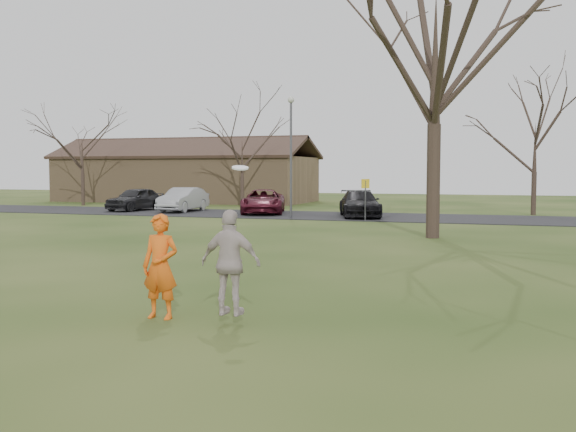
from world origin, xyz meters
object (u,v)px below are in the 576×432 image
(car_1, at_px, (183,200))
(building, at_px, (186,177))
(car_2, at_px, (263,201))
(car_0, at_px, (136,199))
(car_3, at_px, (360,203))
(player_defender, at_px, (160,266))
(catching_play, at_px, (231,262))
(lamp_post, at_px, (291,142))
(big_tree, at_px, (435,47))

(car_1, distance_m, building, 13.92)
(car_2, relative_size, building, 0.24)
(car_0, relative_size, car_3, 0.86)
(player_defender, distance_m, car_1, 28.67)
(catching_play, bearing_deg, car_3, 97.45)
(player_defender, bearing_deg, lamp_post, 102.84)
(car_0, relative_size, lamp_post, 0.66)
(car_0, height_order, catching_play, catching_play)
(player_defender, bearing_deg, catching_play, -3.89)
(catching_play, relative_size, big_tree, 0.17)
(building, bearing_deg, car_3, -38.03)
(car_2, xyz_separation_m, big_tree, (10.60, -10.35, 6.27))
(car_0, xyz_separation_m, car_1, (3.22, 0.05, 0.00))
(car_1, height_order, big_tree, big_tree)
(player_defender, bearing_deg, car_0, 122.34)
(player_defender, height_order, car_1, player_defender)
(car_0, distance_m, car_1, 3.22)
(car_0, xyz_separation_m, car_3, (14.19, -0.97, -0.01))
(catching_play, height_order, big_tree, big_tree)
(car_1, xyz_separation_m, catching_play, (14.20, -25.71, 0.28))
(car_0, bearing_deg, lamp_post, -5.99)
(building, bearing_deg, lamp_post, -47.91)
(car_3, bearing_deg, big_tree, -81.10)
(car_1, relative_size, catching_play, 1.77)
(car_3, height_order, big_tree, big_tree)
(building, xyz_separation_m, lamp_post, (14.00, -15.50, 2.04))
(car_2, bearing_deg, big_tree, -60.75)
(player_defender, height_order, lamp_post, lamp_post)
(player_defender, height_order, car_2, player_defender)
(car_0, xyz_separation_m, lamp_post, (11.02, -3.04, 3.22))
(player_defender, bearing_deg, car_3, 94.58)
(catching_play, bearing_deg, car_0, 124.16)
(car_2, bearing_deg, car_0, 162.24)
(catching_play, bearing_deg, big_tree, 83.96)
(player_defender, xyz_separation_m, catching_play, (1.34, -0.09, 0.14))
(car_0, relative_size, catching_play, 1.71)
(car_0, bearing_deg, big_tree, -19.55)
(player_defender, distance_m, car_0, 30.21)
(player_defender, xyz_separation_m, car_1, (-12.86, 25.62, -0.14))
(car_2, distance_m, building, 17.07)
(car_3, distance_m, big_tree, 12.42)
(car_3, height_order, building, building)
(car_3, distance_m, lamp_post, 4.98)
(car_1, distance_m, lamp_post, 8.99)
(player_defender, relative_size, building, 0.09)
(car_2, bearing_deg, catching_play, -86.97)
(car_2, bearing_deg, car_1, 160.92)
(car_2, distance_m, big_tree, 16.09)
(player_defender, xyz_separation_m, car_3, (-1.89, 24.60, -0.15))
(car_0, height_order, big_tree, big_tree)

